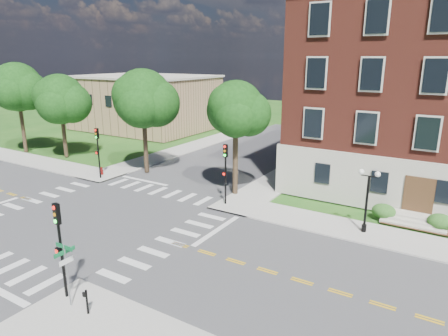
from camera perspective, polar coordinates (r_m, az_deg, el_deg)
The scene contains 19 objects.
ground at distance 30.66m, azimuth -18.29°, elevation -6.88°, with size 160.00×160.00×0.00m, color #1D5016.
road_ew at distance 30.66m, azimuth -18.30°, elevation -6.87°, with size 90.00×12.00×0.01m, color #3D3D3F.
road_ns at distance 30.65m, azimuth -18.30°, elevation -6.87°, with size 12.00×90.00×0.01m, color #3D3D3F.
sidewalk_ne at distance 35.76m, azimuth 18.96°, elevation -3.60°, with size 34.00×34.00×0.12m.
sidewalk_nw at distance 51.40m, azimuth -16.53°, elevation 2.36°, with size 34.00×34.00×0.12m.
crosswalk_east at distance 25.93m, azimuth -7.70°, elevation -10.43°, with size 2.20×10.20×0.02m, color silver, non-canonical shape.
stop_bar_east at distance 27.26m, azimuth -1.03°, elevation -8.92°, with size 0.40×5.50×0.00m, color silver.
secondary_building at distance 65.51m, azimuth -11.24°, elevation 9.22°, with size 20.40×15.40×8.30m.
tree_a at distance 53.06m, azimuth -27.43°, elevation 10.21°, with size 5.65×5.65×10.59m.
tree_b at distance 48.50m, azimuth -22.35°, elevation 9.05°, with size 5.54×5.54×9.38m.
tree_c at distance 39.48m, azimuth -11.50°, elevation 9.64°, with size 5.69×5.69×10.14m.
tree_d at distance 32.32m, azimuth 1.69°, elevation 8.40°, with size 4.52×4.52×9.44m.
traffic_signal_se at distance 20.31m, azimuth -22.44°, elevation -9.31°, with size 0.35×0.39×4.80m.
traffic_signal_ne at distance 30.65m, azimuth 0.21°, elevation 0.24°, with size 0.36×0.41×4.80m.
traffic_signal_nw at distance 39.22m, azimuth -17.59°, elevation 2.94°, with size 0.35×0.40×4.80m.
twin_lamp_west at distance 27.54m, azimuth 19.76°, elevation -3.98°, with size 1.36×0.36×4.23m.
street_sign_pole at distance 19.93m, azimuth -21.64°, elevation -12.52°, with size 1.10×1.10×3.10m.
push_button_post at distance 19.82m, azimuth -19.04°, elevation -17.48°, with size 0.14×0.21×1.20m.
fire_hydrant at distance 41.01m, azimuth -17.08°, elevation -0.40°, with size 0.35×0.35×0.75m.
Camera 1 is at (22.17, -17.86, 11.37)m, focal length 32.00 mm.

